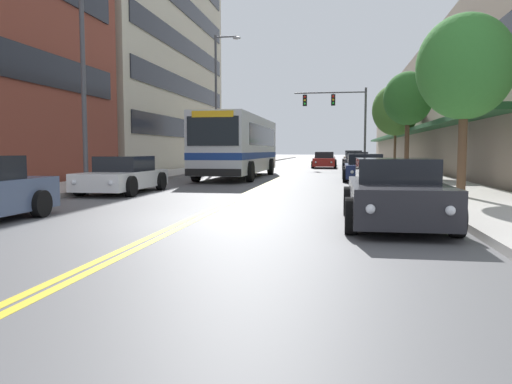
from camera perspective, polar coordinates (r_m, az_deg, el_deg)
name	(u,v)px	position (r m, az deg, el deg)	size (l,w,h in m)	color
ground_plane	(305,166)	(47.39, 5.68, 2.96)	(240.00, 240.00, 0.00)	#565659
sidewalk_left	(232,165)	(48.38, -2.73, 3.11)	(3.16, 106.00, 0.15)	#B2ADA5
sidewalk_right	(382,166)	(47.45, 14.25, 2.93)	(3.16, 106.00, 0.15)	#B2ADA5
centre_line	(305,166)	(47.39, 5.68, 2.96)	(0.34, 106.00, 0.01)	yellow
office_tower_left	(114,30)	(43.77, -15.87, 17.41)	(12.08, 23.75, 22.38)	beige
storefront_row_right	(450,117)	(48.35, 21.30, 7.99)	(9.10, 68.00, 8.95)	gray
city_bus	(239,144)	(27.77, -1.91, 5.52)	(2.95, 11.69, 3.29)	silver
car_white_parked_left_mid	(123,176)	(18.26, -14.91, 1.79)	(2.00, 4.60, 1.30)	white
car_beige_parked_left_far	(243,162)	(39.37, -1.46, 3.44)	(2.15, 4.24, 1.19)	#BCAD89
car_charcoal_parked_right_foreground	(395,194)	(10.48, 15.61, -0.20)	(2.02, 4.40, 1.34)	#232328
car_navy_parked_right_mid	(365,168)	(25.10, 12.31, 2.66)	(2.14, 4.49, 1.33)	#19234C
car_champagne_parked_right_far	(353,159)	(46.78, 11.06, 3.71)	(1.99, 4.37, 1.48)	beige
car_dark_grey_parked_right_end	(357,162)	(36.71, 11.42, 3.37)	(2.03, 4.60, 1.38)	#38383D
car_silver_moving_lead	(325,159)	(49.96, 7.91, 3.75)	(2.19, 4.18, 1.34)	#B7B7BC
car_black_moving_second	(326,157)	(66.70, 8.04, 3.96)	(2.00, 4.29, 1.24)	black
car_red_moving_third	(324,161)	(42.85, 7.82, 3.58)	(2.05, 4.64, 1.36)	maroon
traffic_signal_mast	(341,111)	(42.02, 9.68, 9.06)	(5.90, 0.38, 6.57)	#47474C
street_lamp_left_near	(90,41)	(18.03, -18.48, 16.02)	(2.12, 0.28, 8.69)	#47474C
street_lamp_left_far	(219,94)	(35.02, -4.27, 11.16)	(1.84, 0.28, 9.34)	#47474C
street_tree_right_near	(465,67)	(15.99, 22.78, 12.99)	(2.75, 2.75, 5.27)	brown
street_tree_right_mid	(408,99)	(27.81, 16.97, 10.14)	(2.55, 2.55, 5.47)	brown
street_tree_right_far	(396,110)	(37.94, 15.68, 9.01)	(3.38, 3.38, 6.11)	brown
fire_hydrant	(428,179)	(16.89, 19.03, 1.45)	(0.31, 0.23, 0.90)	#B7B7BC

